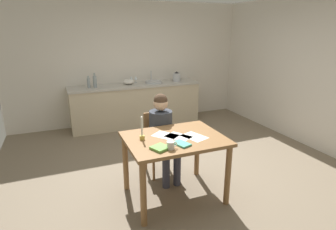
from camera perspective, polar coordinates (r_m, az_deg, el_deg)
name	(u,v)px	position (r m, az deg, el deg)	size (l,w,h in m)	color
ground_plane	(178,170)	(4.28, 2.01, -11.32)	(5.20, 5.20, 0.04)	#7A6B56
wall_back	(130,63)	(6.26, -7.77, 10.48)	(5.20, 0.12, 2.60)	silver
wall_right	(317,73)	(5.43, 28.36, 7.54)	(0.12, 5.20, 2.60)	silver
kitchen_counter	(136,104)	(6.08, -6.58, 2.17)	(2.78, 0.64, 0.90)	beige
dining_table	(175,147)	(3.35, 1.35, -6.61)	(1.16, 0.89, 0.80)	olive
chair_at_table	(159,140)	(4.02, -1.89, -5.07)	(0.41, 0.41, 0.88)	olive
person_seated	(163,131)	(3.83, -1.12, -3.36)	(0.33, 0.59, 1.19)	#333842
coffee_mug	(171,145)	(2.98, 0.57, -6.24)	(0.12, 0.08, 0.09)	white
candlestick	(142,133)	(3.22, -5.37, -3.76)	(0.06, 0.06, 0.28)	gold
book_magazine	(182,144)	(3.10, 2.82, -5.93)	(0.13, 0.20, 0.02)	#4EAF94
book_cookery	(160,148)	(2.99, -1.64, -6.77)	(0.17, 0.17, 0.03)	#70B150
paper_letter	(166,135)	(3.36, -0.51, -4.22)	(0.21, 0.30, 0.00)	white
paper_bill	(194,137)	(3.33, 5.41, -4.45)	(0.21, 0.30, 0.00)	white
paper_envelope	(178,137)	(3.32, 2.12, -4.47)	(0.21, 0.30, 0.00)	white
sink_unit	(154,82)	(6.10, -3.00, 6.85)	(0.36, 0.36, 0.24)	#B2B7BC
bottle_oil	(89,83)	(5.77, -16.01, 6.40)	(0.06, 0.06, 0.24)	#8C999E
bottle_vinegar	(95,81)	(5.78, -14.81, 6.72)	(0.07, 0.07, 0.29)	#8C999E
mixing_bowl	(128,82)	(5.98, -8.16, 6.80)	(0.24, 0.24, 0.11)	white
stovetop_kettle	(177,77)	(6.28, 1.78, 7.87)	(0.18, 0.18, 0.22)	#B7BABF
wine_glass_near_sink	(136,78)	(6.11, -6.65, 7.60)	(0.07, 0.07, 0.15)	silver
wine_glass_by_kettle	(131,78)	(6.09, -7.59, 7.52)	(0.07, 0.07, 0.15)	silver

